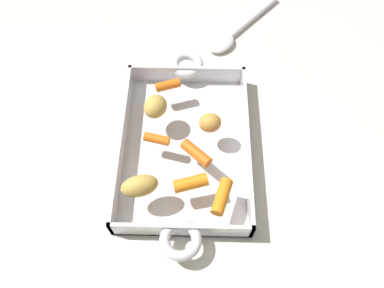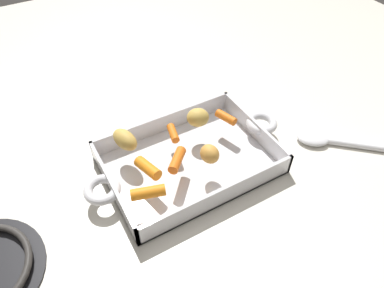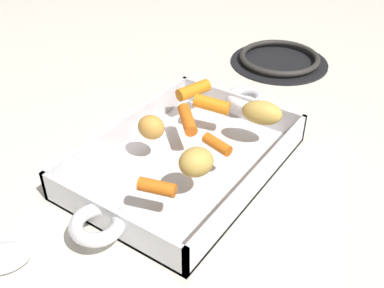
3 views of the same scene
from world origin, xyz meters
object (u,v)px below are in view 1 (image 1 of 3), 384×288
object	(u,v)px
baby_carrot_center_right	(196,153)
potato_halved	(140,186)
potato_whole	(155,107)
serving_spoon	(234,33)
baby_carrot_long	(168,85)
roasting_dish	(184,146)
baby_carrot_southwest	(222,197)
potato_golden_large	(210,123)
baby_carrot_center_left	(191,183)
baby_carrot_northwest	(157,139)

from	to	relation	value
baby_carrot_center_right	potato_halved	xyz separation A→B (m)	(-0.07, 0.09, 0.01)
potato_whole	serving_spoon	bearing A→B (deg)	-31.94
baby_carrot_center_right	potato_halved	bearing A→B (deg)	126.58
baby_carrot_long	serving_spoon	size ratio (longest dim) A/B	0.24
roasting_dish	baby_carrot_long	size ratio (longest dim) A/B	9.13
roasting_dish	baby_carrot_southwest	world-z (taller)	baby_carrot_southwest
baby_carrot_southwest	baby_carrot_long	bearing A→B (deg)	23.63
baby_carrot_long	potato_halved	distance (m)	0.22
potato_golden_large	serving_spoon	world-z (taller)	potato_golden_large
potato_whole	serving_spoon	distance (m)	0.30
baby_carrot_southwest	potato_halved	distance (m)	0.13
potato_golden_large	roasting_dish	bearing A→B (deg)	112.37
baby_carrot_center_right	potato_whole	xyz separation A→B (m)	(0.09, 0.08, 0.01)
baby_carrot_long	baby_carrot_center_left	bearing A→B (deg)	-166.57
baby_carrot_center_left	serving_spoon	bearing A→B (deg)	-12.57
baby_carrot_southwest	baby_carrot_center_right	distance (m)	0.09
baby_carrot_southwest	baby_carrot_center_right	xyz separation A→B (m)	(0.08, 0.04, -0.00)
baby_carrot_northwest	serving_spoon	size ratio (longest dim) A/B	0.23
roasting_dish	baby_carrot_southwest	size ratio (longest dim) A/B	7.20
roasting_dish	potato_halved	world-z (taller)	potato_halved
potato_golden_large	serving_spoon	xyz separation A→B (m)	(0.29, -0.06, -0.06)
baby_carrot_northwest	potato_golden_large	size ratio (longest dim) A/B	1.13
baby_carrot_northwest	potato_halved	size ratio (longest dim) A/B	0.74
baby_carrot_northwest	baby_carrot_center_right	xyz separation A→B (m)	(-0.03, -0.07, 0.00)
baby_carrot_northwest	baby_carrot_center_right	bearing A→B (deg)	-111.67
baby_carrot_center_right	baby_carrot_center_left	size ratio (longest dim) A/B	1.05
potato_golden_large	potato_halved	distance (m)	0.17
roasting_dish	baby_carrot_northwest	size ratio (longest dim) A/B	9.56
baby_carrot_center_right	potato_golden_large	distance (m)	0.06
baby_carrot_long	potato_whole	world-z (taller)	potato_whole
baby_carrot_southwest	baby_carrot_northwest	xyz separation A→B (m)	(0.11, 0.11, -0.00)
baby_carrot_southwest	potato_halved	world-z (taller)	potato_halved
baby_carrot_northwest	potato_whole	xyz separation A→B (m)	(0.06, 0.01, 0.01)
baby_carrot_center_right	potato_golden_large	bearing A→B (deg)	-22.54
baby_carrot_northwest	baby_carrot_center_left	world-z (taller)	baby_carrot_center_left
baby_carrot_center_left	potato_golden_large	distance (m)	0.12
roasting_dish	potato_whole	bearing A→B (deg)	46.20
potato_whole	baby_carrot_center_left	bearing A→B (deg)	-155.10
baby_carrot_center_left	potato_golden_large	bearing A→B (deg)	-15.54
baby_carrot_center_right	serving_spoon	size ratio (longest dim) A/B	0.30
baby_carrot_long	potato_whole	size ratio (longest dim) A/B	1.01
baby_carrot_long	potato_halved	bearing A→B (deg)	171.10
baby_carrot_southwest	potato_whole	xyz separation A→B (m)	(0.17, 0.12, 0.01)
roasting_dish	potato_golden_large	size ratio (longest dim) A/B	10.78
roasting_dish	potato_halved	xyz separation A→B (m)	(-0.11, 0.07, 0.05)
potato_golden_large	potato_halved	bearing A→B (deg)	137.42
baby_carrot_long	baby_carrot_northwest	xyz separation A→B (m)	(-0.12, 0.01, -0.00)
baby_carrot_long	serving_spoon	xyz separation A→B (m)	(0.19, -0.14, -0.05)
potato_halved	serving_spoon	distance (m)	0.45
potato_halved	baby_carrot_southwest	bearing A→B (deg)	-95.30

